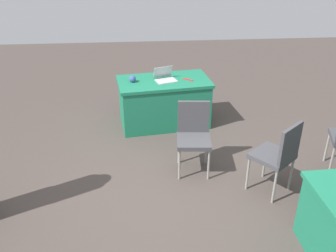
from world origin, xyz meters
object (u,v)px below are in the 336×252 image
object	(u,v)px
laptop_silver	(165,78)
scissors_red	(188,80)
chair_tucked_right	(194,133)
yarn_ball	(132,79)
chair_tucked_left	(278,153)
table_foreground	(164,102)

from	to	relation	value
laptop_silver	scissors_red	world-z (taller)	laptop_silver
chair_tucked_right	yarn_ball	size ratio (longest dim) A/B	8.69
chair_tucked_left	chair_tucked_right	size ratio (longest dim) A/B	1.03
chair_tucked_left	scissors_red	xyz separation A→B (m)	(0.83, -1.97, 0.21)
laptop_silver	yarn_ball	bearing A→B (deg)	-14.32
yarn_ball	scissors_red	world-z (taller)	yarn_ball
table_foreground	yarn_ball	xyz separation A→B (m)	(0.50, 0.04, 0.44)
table_foreground	chair_tucked_right	xyz separation A→B (m)	(-0.29, 1.37, 0.15)
chair_tucked_right	yarn_ball	bearing A→B (deg)	-54.23
table_foreground	scissors_red	distance (m)	0.55
yarn_ball	scissors_red	xyz separation A→B (m)	(-0.89, -0.03, -0.05)
chair_tucked_left	scissors_red	size ratio (longest dim) A/B	5.42
table_foreground	yarn_ball	distance (m)	0.67
chair_tucked_right	scissors_red	xyz separation A→B (m)	(-0.10, -1.36, 0.23)
table_foreground	chair_tucked_right	world-z (taller)	chair_tucked_right
table_foreground	yarn_ball	bearing A→B (deg)	4.60
yarn_ball	scissors_red	distance (m)	0.89
chair_tucked_left	scissors_red	distance (m)	2.15
table_foreground	chair_tucked_right	bearing A→B (deg)	102.08
yarn_ball	laptop_silver	bearing A→B (deg)	-176.29
chair_tucked_left	scissors_red	bearing A→B (deg)	73.33
laptop_silver	scissors_red	xyz separation A→B (m)	(-0.37, 0.01, -0.04)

